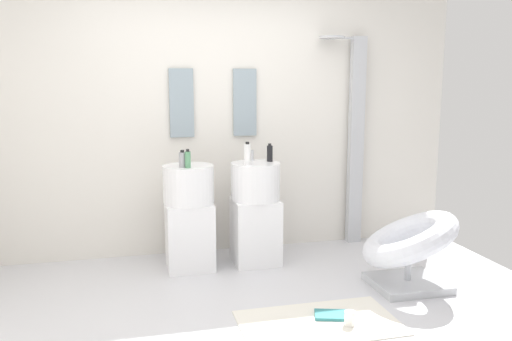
{
  "coord_description": "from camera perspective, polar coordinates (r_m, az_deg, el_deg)",
  "views": [
    {
      "loc": [
        -0.8,
        -3.27,
        1.62
      ],
      "look_at": [
        0.15,
        0.55,
        0.95
      ],
      "focal_mm": 36.81,
      "sensor_mm": 36.0,
      "label": 1
    }
  ],
  "objects": [
    {
      "name": "ground_plane",
      "position": [
        3.74,
        -0.2,
        -16.31
      ],
      "size": [
        4.8,
        3.6,
        0.04
      ],
      "primitive_type": "cube",
      "color": "silver"
    },
    {
      "name": "vanity_mirror_left",
      "position": [
        4.88,
        -8.1,
        7.27
      ],
      "size": [
        0.22,
        0.03,
        0.62
      ],
      "primitive_type": "cube",
      "color": "#8C9EA8"
    },
    {
      "name": "soap_bottle_green",
      "position": [
        4.38,
        -7.42,
        1.22
      ],
      "size": [
        0.05,
        0.05,
        0.16
      ],
      "color": "#59996B",
      "rests_on": "pedestal_sink_left"
    },
    {
      "name": "soap_bottle_grey",
      "position": [
        4.41,
        -8.01,
        1.2
      ],
      "size": [
        0.06,
        0.06,
        0.15
      ],
      "color": "#99999E",
      "rests_on": "pedestal_sink_left"
    },
    {
      "name": "coffee_mug",
      "position": [
        3.69,
        10.15,
        -15.52
      ],
      "size": [
        0.07,
        0.07,
        0.1
      ],
      "primitive_type": "cylinder",
      "color": "white",
      "rests_on": "area_rug"
    },
    {
      "name": "area_rug",
      "position": [
        3.72,
        6.84,
        -16.11
      ],
      "size": [
        1.07,
        0.63,
        0.01
      ],
      "primitive_type": "cube",
      "color": "white",
      "rests_on": "ground_plane"
    },
    {
      "name": "rear_partition",
      "position": [
        5.0,
        -4.75,
        5.95
      ],
      "size": [
        4.8,
        0.1,
        2.6
      ],
      "primitive_type": "cube",
      "color": "silver",
      "rests_on": "ground_plane"
    },
    {
      "name": "pedestal_sink_left",
      "position": [
        4.6,
        -7.27,
        -4.83
      ],
      "size": [
        0.44,
        0.44,
        1.01
      ],
      "color": "white",
      "rests_on": "ground_plane"
    },
    {
      "name": "magazine_teal",
      "position": [
        3.81,
        8.44,
        -15.28
      ],
      "size": [
        0.3,
        0.23,
        0.02
      ],
      "primitive_type": "cube",
      "rotation": [
        0.0,
        0.0,
        -0.3
      ],
      "color": "teal",
      "rests_on": "area_rug"
    },
    {
      "name": "soap_bottle_black",
      "position": [
        4.69,
        1.51,
        1.89
      ],
      "size": [
        0.05,
        0.05,
        0.16
      ],
      "color": "black",
      "rests_on": "pedestal_sink_right"
    },
    {
      "name": "soap_bottle_white",
      "position": [
        4.5,
        -0.95,
        1.79
      ],
      "size": [
        0.06,
        0.06,
        0.2
      ],
      "color": "white",
      "rests_on": "pedestal_sink_right"
    },
    {
      "name": "lounge_chair",
      "position": [
        4.34,
        16.31,
        -7.74
      ],
      "size": [
        1.04,
        1.04,
        0.65
      ],
      "color": "#B7BABF",
      "rests_on": "ground_plane"
    },
    {
      "name": "shower_column",
      "position": [
        5.31,
        10.67,
        3.65
      ],
      "size": [
        0.49,
        0.24,
        2.05
      ],
      "color": "#B7BABF",
      "rests_on": "ground_plane"
    },
    {
      "name": "vanity_mirror_right",
      "position": [
        4.98,
        -1.23,
        7.4
      ],
      "size": [
        0.22,
        0.03,
        0.62
      ],
      "primitive_type": "cube",
      "color": "#8C9EA8"
    },
    {
      "name": "pedestal_sink_right",
      "position": [
        4.7,
        -0.05,
        -4.43
      ],
      "size": [
        0.44,
        0.44,
        1.01
      ],
      "color": "white",
      "rests_on": "ground_plane"
    }
  ]
}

